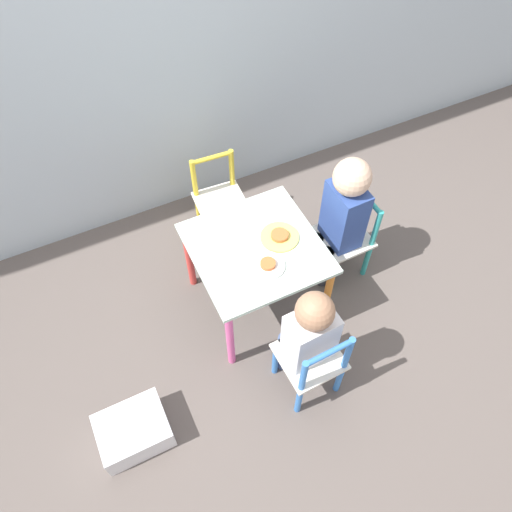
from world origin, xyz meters
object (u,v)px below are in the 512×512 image
at_px(kids_table, 256,256).
at_px(storage_bin, 134,431).
at_px(chair_teal, 346,237).
at_px(child_right, 342,211).
at_px(child_front, 308,333).
at_px(plate_right, 280,237).
at_px(chair_yellow, 220,201).
at_px(chair_blue, 312,362).
at_px(plate_front, 268,265).

relative_size(kids_table, storage_bin, 1.93).
xyz_separation_m(kids_table, chair_teal, (0.52, 0.01, -0.15)).
bearing_deg(child_right, child_front, -44.63).
bearing_deg(plate_right, chair_yellow, 99.51).
xyz_separation_m(chair_yellow, child_right, (0.43, -0.51, 0.23)).
bearing_deg(plate_right, storage_bin, -156.24).
bearing_deg(child_right, kids_table, -90.00).
bearing_deg(chair_blue, chair_yellow, -92.81).
distance_m(chair_teal, child_front, 0.70).
distance_m(chair_teal, plate_front, 0.58).
distance_m(chair_yellow, child_front, 0.99).
xyz_separation_m(kids_table, storage_bin, (-0.78, -0.40, -0.33)).
height_order(chair_blue, chair_yellow, same).
height_order(child_right, plate_right, child_right).
distance_m(chair_yellow, storage_bin, 1.24).
relative_size(kids_table, child_right, 0.73).
relative_size(child_front, child_right, 0.89).
bearing_deg(plate_right, child_front, -102.76).
bearing_deg(kids_table, child_right, 0.81).
height_order(chair_teal, plate_right, chair_teal).
distance_m(child_right, plate_front, 0.48).
bearing_deg(chair_blue, chair_teal, -135.60).
relative_size(kids_table, chair_teal, 1.13).
xyz_separation_m(chair_yellow, child_front, (-0.02, -0.97, 0.17)).
relative_size(plate_front, storage_bin, 0.51).
bearing_deg(child_front, child_right, -135.83).
distance_m(child_right, storage_bin, 1.37).
height_order(chair_teal, child_right, child_right).
bearing_deg(kids_table, child_front, -87.99).
xyz_separation_m(chair_teal, child_right, (-0.06, -0.00, 0.23)).
xyz_separation_m(chair_blue, child_front, (-0.00, 0.06, 0.17)).
bearing_deg(chair_yellow, child_right, -46.47).
distance_m(chair_blue, chair_teal, 0.73).
bearing_deg(chair_teal, plate_right, -89.76).
bearing_deg(chair_teal, child_front, -48.11).
bearing_deg(storage_bin, chair_yellow, 48.32).
bearing_deg(chair_yellow, chair_blue, -87.19).
relative_size(chair_yellow, child_front, 0.73).
relative_size(child_right, storage_bin, 2.65).
xyz_separation_m(chair_yellow, plate_front, (-0.03, -0.64, 0.23)).
relative_size(kids_table, plate_front, 3.77).
xyz_separation_m(child_right, plate_right, (-0.34, -0.01, 0.00)).
bearing_deg(plate_front, plate_right, 45.00).
relative_size(chair_blue, chair_teal, 1.00).
xyz_separation_m(child_right, storage_bin, (-1.24, -0.40, -0.40)).
distance_m(kids_table, plate_front, 0.14).
height_order(chair_blue, plate_front, chair_blue).
bearing_deg(storage_bin, plate_front, 19.53).
distance_m(child_front, plate_front, 0.34).
height_order(chair_teal, storage_bin, chair_teal).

